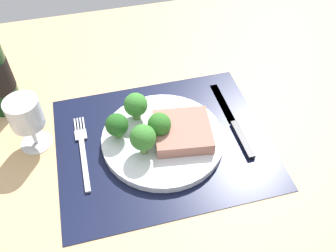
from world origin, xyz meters
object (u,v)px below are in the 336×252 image
at_px(wine_glass, 26,116).
at_px(fork, 83,151).
at_px(steak, 183,131).
at_px(knife, 234,124).
at_px(plate, 163,139).

bearing_deg(wine_glass, fork, -28.71).
relative_size(steak, fork, 0.58).
bearing_deg(wine_glass, steak, -13.93).
height_order(knife, wine_glass, wine_glass).
height_order(fork, wine_glass, wine_glass).
height_order(plate, knife, plate).
height_order(steak, knife, steak).
distance_m(plate, wine_glass, 0.27).
bearing_deg(plate, wine_glass, 165.82).
relative_size(plate, steak, 2.22).
distance_m(fork, knife, 0.32).
relative_size(steak, wine_glass, 0.95).
relative_size(knife, wine_glass, 1.96).
distance_m(plate, fork, 0.16).
xyz_separation_m(plate, fork, (-0.16, 0.01, -0.01)).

